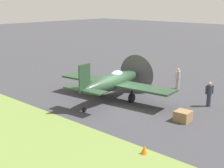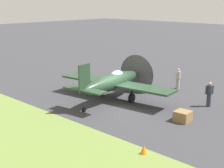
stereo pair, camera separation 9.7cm
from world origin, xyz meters
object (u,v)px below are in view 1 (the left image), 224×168
(supply_crate, at_px, (183,116))
(runway_marker_cone, at_px, (145,150))
(ground_crew_mechanic, at_px, (209,94))
(airplane_lead, at_px, (113,82))
(ground_crew_chief, at_px, (178,78))

(supply_crate, xyz_separation_m, runway_marker_cone, (0.92, -5.06, -0.10))
(ground_crew_mechanic, bearing_deg, airplane_lead, 151.07)
(airplane_lead, bearing_deg, supply_crate, -9.22)
(ground_crew_mechanic, relative_size, runway_marker_cone, 3.93)
(ground_crew_mechanic, relative_size, supply_crate, 1.92)
(ground_crew_chief, relative_size, ground_crew_mechanic, 1.00)
(airplane_lead, distance_m, runway_marker_cone, 8.82)
(airplane_lead, distance_m, ground_crew_chief, 6.21)
(runway_marker_cone, bearing_deg, ground_crew_mechanic, 97.21)
(airplane_lead, xyz_separation_m, supply_crate, (6.00, -0.28, -1.07))
(supply_crate, bearing_deg, ground_crew_mechanic, 92.84)
(ground_crew_mechanic, bearing_deg, runway_marker_cone, -142.15)
(ground_crew_chief, relative_size, runway_marker_cone, 3.93)
(airplane_lead, distance_m, ground_crew_mechanic, 6.76)
(airplane_lead, distance_m, supply_crate, 6.10)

